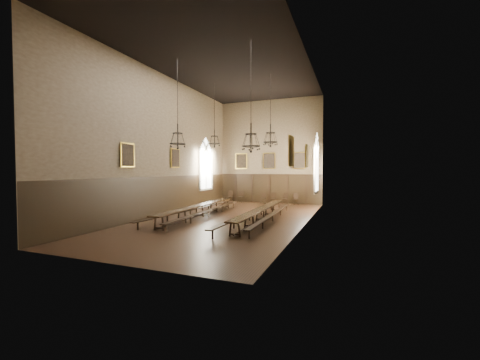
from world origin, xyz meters
The scene contains 32 objects.
floor centered at (0.00, 0.00, -0.01)m, with size 9.00×18.00×0.02m, color black.
ceiling centered at (0.00, 0.00, 9.01)m, with size 9.00×18.00×0.02m, color black.
wall_back centered at (0.00, 9.01, 4.50)m, with size 9.00×0.02×9.00m, color #7A674B.
wall_front centered at (0.00, -9.01, 4.50)m, with size 9.00×0.02×9.00m, color #7A674B.
wall_left centered at (-4.51, 0.00, 4.50)m, with size 0.02×18.00×9.00m, color #7A674B.
wall_right centered at (4.51, 0.00, 4.50)m, with size 0.02×18.00×9.00m, color #7A674B.
wainscot_panelling centered at (0.00, 0.00, 1.25)m, with size 9.00×18.00×2.50m, color black, non-canonical shape.
table_left centered at (-2.01, 0.05, 0.37)m, with size 1.05×9.62×0.75m.
table_right centered at (1.97, -0.09, 0.36)m, with size 0.89×9.21×0.72m.
bench_left_outer centered at (-2.61, -0.07, 0.28)m, with size 0.76×9.88×0.44m.
bench_left_inner centered at (-1.47, 0.16, 0.29)m, with size 0.82×10.10×0.45m.
bench_right_inner centered at (1.34, -0.15, 0.30)m, with size 0.35×10.43×0.47m.
bench_right_outer centered at (2.63, 0.15, 0.28)m, with size 0.62×9.77×0.44m.
chair_0 centered at (-3.56, 8.61, 0.30)m, with size 0.54×0.54×0.99m.
chair_1 centered at (-2.51, 8.50, 0.31)m, with size 0.51×0.51×1.04m.
chair_3 centered at (-0.44, 8.56, 0.28)m, with size 0.43×0.43×0.92m.
chair_4 centered at (0.47, 8.60, 0.28)m, with size 0.48×0.48×0.94m.
chair_5 centered at (1.48, 8.61, 0.28)m, with size 0.50×0.50×0.91m.
chair_6 centered at (2.42, 8.54, 0.29)m, with size 0.54×0.54×0.96m.
chandelier_back_left centered at (-2.31, 2.78, 5.06)m, with size 0.81×0.81×4.39m.
chandelier_back_right centered at (1.93, 2.14, 4.94)m, with size 0.92×0.92×4.50m.
chandelier_front_left centered at (-2.21, -2.03, 4.65)m, with size 0.90×0.90×4.81m.
chandelier_front_right centered at (2.31, -2.78, 4.35)m, with size 0.89×0.89×5.13m.
portrait_back_0 centered at (-2.60, 8.88, 3.70)m, with size 1.10×0.12×1.40m.
portrait_back_1 centered at (0.00, 8.88, 3.70)m, with size 1.10×0.12×1.40m.
portrait_back_2 centered at (2.60, 8.88, 3.70)m, with size 1.10×0.12×1.40m.
portrait_left_0 centered at (-4.38, 1.00, 3.70)m, with size 0.12×1.00×1.30m.
portrait_left_1 centered at (-4.38, -3.50, 3.70)m, with size 0.12×1.00×1.30m.
portrait_right_0 centered at (4.38, 1.00, 3.70)m, with size 0.12×1.00×1.30m.
portrait_right_1 centered at (4.38, -3.50, 3.70)m, with size 0.12×1.00×1.30m.
window_right centered at (4.43, 5.50, 3.40)m, with size 0.20×2.20×4.60m, color white, non-canonical shape.
window_left centered at (-4.43, 5.50, 3.40)m, with size 0.20×2.20×4.60m, color white, non-canonical shape.
Camera 1 is at (6.84, -15.97, 2.92)m, focal length 22.00 mm.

